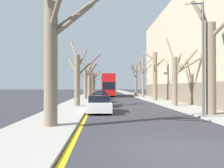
# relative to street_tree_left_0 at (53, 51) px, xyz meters

# --- Properties ---
(ground_plane) EXTENTS (300.00, 300.00, 0.00)m
(ground_plane) POSITION_rel_street_tree_left_0_xyz_m (5.04, -4.03, -3.85)
(ground_plane) COLOR #333338
(sidewalk_left) EXTENTS (3.41, 120.00, 0.12)m
(sidewalk_left) POSITION_rel_street_tree_left_0_xyz_m (-0.55, 45.97, -3.79)
(sidewalk_left) COLOR #A39E93
(sidewalk_left) RESTS_ON ground
(sidewalk_right) EXTENTS (3.41, 120.00, 0.12)m
(sidewalk_right) POSITION_rel_street_tree_left_0_xyz_m (10.63, 45.97, -3.79)
(sidewalk_right) COLOR #A39E93
(sidewalk_right) RESTS_ON ground
(building_facade_right) EXTENTS (10.08, 36.94, 14.28)m
(building_facade_right) POSITION_rel_street_tree_left_0_xyz_m (17.32, 17.94, 3.28)
(building_facade_right) COLOR tan
(building_facade_right) RESTS_ON ground
(kerb_line_stripe) EXTENTS (0.24, 120.00, 0.01)m
(kerb_line_stripe) POSITION_rel_street_tree_left_0_xyz_m (1.34, 45.97, -3.85)
(kerb_line_stripe) COLOR yellow
(kerb_line_stripe) RESTS_ON ground
(street_tree_left_0) EXTENTS (2.83, 3.40, 9.04)m
(street_tree_left_0) POSITION_rel_street_tree_left_0_xyz_m (0.00, 0.00, 0.00)
(street_tree_left_0) COLOR #7A6B56
(street_tree_left_0) RESTS_ON ground
(street_tree_left_1) EXTENTS (3.58, 2.13, 7.07)m
(street_tree_left_1) POSITION_rel_street_tree_left_0_xyz_m (-0.02, 11.74, -0.72)
(street_tree_left_1) COLOR #7A6B56
(street_tree_left_1) RESTS_ON ground
(street_tree_left_2) EXTENTS (3.37, 2.59, 6.47)m
(street_tree_left_2) POSITION_rel_street_tree_left_0_xyz_m (-0.07, 23.96, -1.01)
(street_tree_left_2) COLOR #7A6B56
(street_tree_left_2) RESTS_ON ground
(street_tree_left_3) EXTENTS (4.00, 4.19, 8.28)m
(street_tree_left_3) POSITION_rel_street_tree_left_0_xyz_m (-0.09, 34.85, -0.10)
(street_tree_left_3) COLOR #7A6B56
(street_tree_left_3) RESTS_ON ground
(street_tree_left_4) EXTENTS (5.29, 0.77, 6.50)m
(street_tree_left_4) POSITION_rel_street_tree_left_0_xyz_m (0.09, 47.47, -0.72)
(street_tree_left_4) COLOR #7A6B56
(street_tree_left_4) RESTS_ON ground
(street_tree_left_5) EXTENTS (2.89, 2.62, 7.23)m
(street_tree_left_5) POSITION_rel_street_tree_left_0_xyz_m (0.18, 58.92, -0.14)
(street_tree_left_5) COLOR #7A6B56
(street_tree_left_5) RESTS_ON ground
(street_tree_right_0) EXTENTS (2.40, 3.78, 8.43)m
(street_tree_right_0) POSITION_rel_street_tree_left_0_xyz_m (10.11, 4.00, -0.07)
(street_tree_right_0) COLOR #7A6B56
(street_tree_right_0) RESTS_ON ground
(street_tree_right_1) EXTENTS (3.18, 4.26, 7.46)m
(street_tree_right_1) POSITION_rel_street_tree_left_0_xyz_m (10.23, 11.27, -0.70)
(street_tree_right_1) COLOR #7A6B56
(street_tree_right_1) RESTS_ON ground
(street_tree_right_2) EXTENTS (3.82, 3.07, 7.57)m
(street_tree_right_2) POSITION_rel_street_tree_left_0_xyz_m (10.11, 19.88, -0.10)
(street_tree_right_2) COLOR #7A6B56
(street_tree_right_2) RESTS_ON ground
(street_tree_right_3) EXTENTS (2.96, 3.04, 7.45)m
(street_tree_right_3) POSITION_rel_street_tree_left_0_xyz_m (10.05, 28.15, 0.04)
(street_tree_right_3) COLOR #7A6B56
(street_tree_right_3) RESTS_ON ground
(street_tree_right_4) EXTENTS (3.02, 3.76, 8.40)m
(street_tree_right_4) POSITION_rel_street_tree_left_0_xyz_m (9.97, 35.95, 0.00)
(street_tree_right_4) COLOR #7A6B56
(street_tree_right_4) RESTS_ON ground
(double_decker_bus) EXTENTS (2.62, 11.66, 4.57)m
(double_decker_bus) POSITION_rel_street_tree_left_0_xyz_m (3.83, 35.49, -1.26)
(double_decker_bus) COLOR red
(double_decker_bus) RESTS_ON ground
(parked_car_0) EXTENTS (1.90, 4.28, 1.37)m
(parked_car_0) POSITION_rel_street_tree_left_0_xyz_m (2.26, 6.56, -3.20)
(parked_car_0) COLOR silver
(parked_car_0) RESTS_ON ground
(parked_car_1) EXTENTS (1.83, 4.13, 1.39)m
(parked_car_1) POSITION_rel_street_tree_left_0_xyz_m (2.26, 11.82, -3.19)
(parked_car_1) COLOR #9EA3AD
(parked_car_1) RESTS_ON ground
(parked_car_2) EXTENTS (1.74, 4.27, 1.36)m
(parked_car_2) POSITION_rel_street_tree_left_0_xyz_m (2.26, 17.80, -3.21)
(parked_car_2) COLOR olive
(parked_car_2) RESTS_ON ground
(parked_car_3) EXTENTS (1.78, 3.95, 1.46)m
(parked_car_3) POSITION_rel_street_tree_left_0_xyz_m (2.26, 23.85, -3.17)
(parked_car_3) COLOR silver
(parked_car_3) RESTS_ON ground
(lamp_post) EXTENTS (1.40, 0.20, 7.98)m
(lamp_post) POSITION_rel_street_tree_left_0_xyz_m (9.34, 3.65, 0.60)
(lamp_post) COLOR #4C4F54
(lamp_post) RESTS_ON ground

